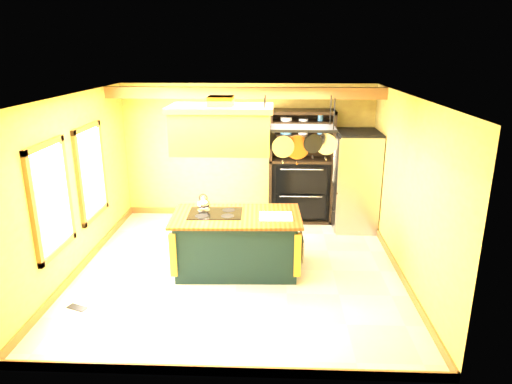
# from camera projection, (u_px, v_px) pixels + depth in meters

# --- Properties ---
(floor) EXTENTS (5.00, 5.00, 0.00)m
(floor) POSITION_uv_depth(u_px,v_px,m) (239.00, 269.00, 7.24)
(floor) COLOR beige
(floor) RESTS_ON ground
(ceiling) EXTENTS (5.00, 5.00, 0.00)m
(ceiling) POSITION_uv_depth(u_px,v_px,m) (237.00, 96.00, 6.43)
(ceiling) COLOR white
(ceiling) RESTS_ON wall_back
(wall_back) EXTENTS (5.00, 0.02, 2.70)m
(wall_back) POSITION_uv_depth(u_px,v_px,m) (248.00, 152.00, 9.22)
(wall_back) COLOR #D8C14F
(wall_back) RESTS_ON floor
(wall_front) EXTENTS (5.00, 0.02, 2.70)m
(wall_front) POSITION_uv_depth(u_px,v_px,m) (218.00, 262.00, 4.45)
(wall_front) COLOR #D8C14F
(wall_front) RESTS_ON floor
(wall_left) EXTENTS (0.02, 5.00, 2.70)m
(wall_left) POSITION_uv_depth(u_px,v_px,m) (74.00, 186.00, 6.93)
(wall_left) COLOR #D8C14F
(wall_left) RESTS_ON floor
(wall_right) EXTENTS (0.02, 5.00, 2.70)m
(wall_right) POSITION_uv_depth(u_px,v_px,m) (407.00, 189.00, 6.74)
(wall_right) COLOR #D8C14F
(wall_right) RESTS_ON floor
(ceiling_beam) EXTENTS (5.00, 0.15, 0.20)m
(ceiling_beam) POSITION_uv_depth(u_px,v_px,m) (245.00, 93.00, 8.08)
(ceiling_beam) COLOR olive
(ceiling_beam) RESTS_ON ceiling
(window_near) EXTENTS (0.06, 1.06, 1.56)m
(window_near) POSITION_uv_depth(u_px,v_px,m) (52.00, 199.00, 6.16)
(window_near) COLOR olive
(window_near) RESTS_ON wall_left
(window_far) EXTENTS (0.06, 1.06, 1.56)m
(window_far) POSITION_uv_depth(u_px,v_px,m) (91.00, 172.00, 7.49)
(window_far) COLOR olive
(window_far) RESTS_ON wall_left
(kitchen_island) EXTENTS (2.00, 1.16, 1.11)m
(kitchen_island) POSITION_uv_depth(u_px,v_px,m) (237.00, 242.00, 7.08)
(kitchen_island) COLOR #13292C
(kitchen_island) RESTS_ON floor
(range_hood) EXTENTS (1.48, 0.84, 0.80)m
(range_hood) POSITION_uv_depth(u_px,v_px,m) (221.00, 128.00, 6.55)
(range_hood) COLOR gold
(range_hood) RESTS_ON ceiling
(pot_rack) EXTENTS (1.14, 0.53, 0.92)m
(pot_rack) POSITION_uv_depth(u_px,v_px,m) (298.00, 135.00, 6.55)
(pot_rack) COLOR black
(pot_rack) RESTS_ON ceiling
(refrigerator) EXTENTS (0.80, 0.94, 1.84)m
(refrigerator) POSITION_uv_depth(u_px,v_px,m) (355.00, 183.00, 8.70)
(refrigerator) COLOR #9B9FA3
(refrigerator) RESTS_ON floor
(hutch) EXTENTS (1.26, 0.57, 2.23)m
(hutch) POSITION_uv_depth(u_px,v_px,m) (300.00, 178.00, 9.09)
(hutch) COLOR black
(hutch) RESTS_ON floor
(floor_register) EXTENTS (0.30, 0.21, 0.01)m
(floor_register) POSITION_uv_depth(u_px,v_px,m) (77.00, 308.00, 6.14)
(floor_register) COLOR black
(floor_register) RESTS_ON floor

